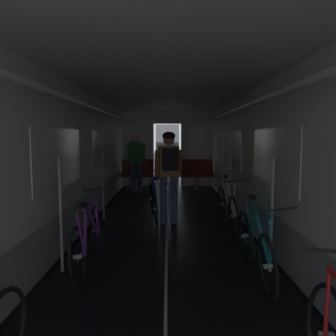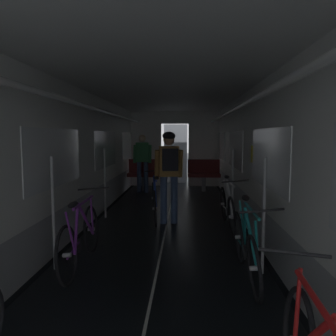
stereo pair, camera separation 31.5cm
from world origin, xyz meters
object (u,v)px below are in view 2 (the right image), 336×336
object	(u,v)px
bicycle_purple	(81,237)
bicycle_blue_in_aisle	(154,201)
bench_seat_far_right	(204,172)
bicycle_white	(227,207)
person_cyclist_aisle	(169,167)
person_standing_near_bench	(142,159)
bench_seat_far_left	(144,172)
bicycle_teal	(246,246)

from	to	relation	value
bicycle_purple	bicycle_blue_in_aisle	xyz separation A→B (m)	(0.71, 2.38, 0.00)
bench_seat_far_right	bicycle_white	bearing A→B (deg)	-87.11
person_cyclist_aisle	person_standing_near_bench	world-z (taller)	person_cyclist_aisle
bench_seat_far_left	person_cyclist_aisle	xyz separation A→B (m)	(0.94, -3.76, 0.50)
bench_seat_far_right	person_standing_near_bench	distance (m)	1.88
bench_seat_far_left	person_standing_near_bench	size ratio (longest dim) A/B	0.58
bench_seat_far_left	bicycle_white	distance (m)	4.48
bicycle_purple	bicycle_blue_in_aisle	world-z (taller)	bicycle_purple
bicycle_white	bicycle_blue_in_aisle	size ratio (longest dim) A/B	1.00
bicycle_teal	bench_seat_far_left	bearing A→B (deg)	107.65
bench_seat_far_left	bicycle_blue_in_aisle	size ratio (longest dim) A/B	0.58
bench_seat_far_left	bicycle_white	world-z (taller)	bench_seat_far_left
bicycle_purple	bicycle_blue_in_aisle	distance (m)	2.48
bicycle_white	person_standing_near_bench	size ratio (longest dim) A/B	1.00
bicycle_purple	person_standing_near_bench	bearing A→B (deg)	89.26
bicycle_white	person_cyclist_aisle	size ratio (longest dim) A/B	0.98
bench_seat_far_left	person_cyclist_aisle	distance (m)	3.91
bicycle_teal	bicycle_blue_in_aisle	size ratio (longest dim) A/B	1.00
bicycle_blue_in_aisle	bicycle_white	bearing A→B (deg)	-20.58
bicycle_purple	person_standing_near_bench	xyz separation A→B (m)	(0.07, 5.50, 0.59)
bench_seat_far_right	person_cyclist_aisle	bearing A→B (deg)	-102.83
bicycle_teal	bicycle_white	world-z (taller)	bicycle_teal
bench_seat_far_left	bicycle_white	bearing A→B (deg)	-63.44
bicycle_purple	person_cyclist_aisle	xyz separation A→B (m)	(1.01, 2.11, 0.69)
person_cyclist_aisle	bicycle_teal	bearing A→B (deg)	-66.93
bicycle_teal	person_standing_near_bench	distance (m)	6.09
bench_seat_far_right	bicycle_blue_in_aisle	world-z (taller)	bench_seat_far_right
bicycle_teal	person_cyclist_aisle	bearing A→B (deg)	113.07
bicycle_purple	bicycle_white	distance (m)	2.79
bicycle_purple	person_cyclist_aisle	distance (m)	2.44
bicycle_purple	bicycle_blue_in_aisle	size ratio (longest dim) A/B	1.00
bench_seat_far_left	bicycle_teal	distance (m)	6.42
bicycle_blue_in_aisle	person_standing_near_bench	bearing A→B (deg)	101.58
bicycle_white	bench_seat_far_right	bearing A→B (deg)	92.89
bicycle_teal	person_cyclist_aisle	xyz separation A→B (m)	(-1.00, 2.35, 0.69)
bench_seat_far_left	person_cyclist_aisle	size ratio (longest dim) A/B	0.57
bicycle_blue_in_aisle	person_standing_near_bench	distance (m)	3.24
bench_seat_far_right	bicycle_white	xyz separation A→B (m)	(0.20, -4.01, -0.18)
bench_seat_far_left	bicycle_teal	xyz separation A→B (m)	(1.95, -6.12, -0.19)
bench_seat_far_right	person_standing_near_bench	bearing A→B (deg)	-168.17
bench_seat_far_left	bicycle_blue_in_aisle	bearing A→B (deg)	-79.60
person_standing_near_bench	bicycle_teal	bearing A→B (deg)	-71.30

